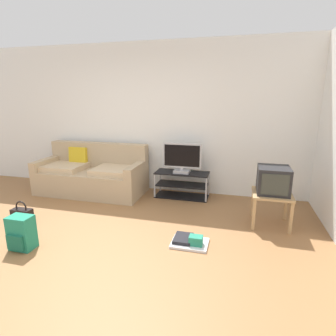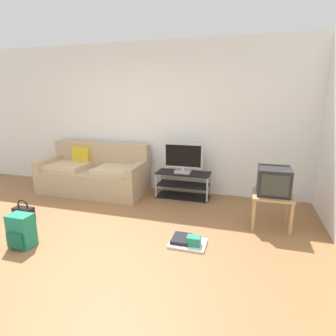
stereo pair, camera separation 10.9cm
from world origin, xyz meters
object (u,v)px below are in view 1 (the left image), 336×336
couch (92,175)px  flat_tv (182,158)px  tv_stand (182,185)px  backpack (22,233)px  floor_tray (189,241)px  side_table (272,198)px  crt_tv (273,180)px  handbag (22,216)px

couch → flat_tv: (1.68, 0.14, 0.38)m
tv_stand → backpack: bearing=-123.4°
couch → flat_tv: flat_tv is taller
couch → floor_tray: (2.11, -1.46, -0.29)m
side_table → floor_tray: bearing=-139.9°
tv_stand → flat_tv: bearing=-90.0°
flat_tv → floor_tray: 1.78m
floor_tray → tv_stand: bearing=105.1°
crt_tv → handbag: 3.54m
handbag → tv_stand: bearing=39.9°
floor_tray → handbag: bearing=-179.4°
flat_tv → side_table: bearing=-28.0°
handbag → floor_tray: (2.40, 0.02, -0.08)m
couch → tv_stand: 1.69m
couch → floor_tray: 2.58m
crt_tv → flat_tv: bearing=152.5°
couch → handbag: size_ratio=5.87×
side_table → backpack: (-2.88, -1.42, -0.19)m
side_table → handbag: 3.51m
backpack → floor_tray: size_ratio=0.92×
couch → tv_stand: size_ratio=2.08×
couch → backpack: 2.06m
couch → backpack: bearing=-83.7°
tv_stand → floor_tray: size_ratio=2.13×
side_table → backpack: 3.22m
couch → tv_stand: (1.68, 0.16, -0.10)m
tv_stand → backpack: tv_stand is taller
tv_stand → backpack: 2.64m
backpack → handbag: (-0.51, 0.56, -0.08)m
crt_tv → backpack: 3.25m
couch → flat_tv: bearing=4.7°
backpack → handbag: 0.76m
backpack → floor_tray: 1.98m
couch → handbag: couch is taller
floor_tray → side_table: bearing=40.1°
tv_stand → floor_tray: 1.68m
couch → side_table: (3.11, -0.62, 0.06)m
backpack → tv_stand: bearing=80.7°
side_table → backpack: size_ratio=1.29×
tv_stand → side_table: (1.43, -0.78, 0.16)m
tv_stand → couch: bearing=-174.6°
backpack → floor_tray: bearing=41.4°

